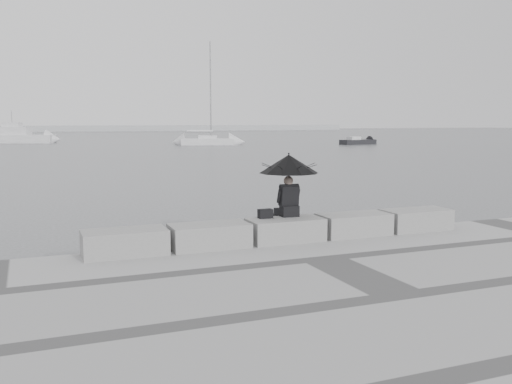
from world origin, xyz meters
name	(u,v)px	position (x,y,z in m)	size (l,w,h in m)	color
ground	(277,260)	(0.00, 0.00, 0.00)	(360.00, 360.00, 0.00)	#434648
stone_block_far_left	(125,243)	(-3.40, -0.45, 0.75)	(1.60, 0.80, 0.50)	gray
stone_block_left	(209,236)	(-1.70, -0.45, 0.75)	(1.60, 0.80, 0.50)	gray
stone_block_centre	(285,230)	(0.00, -0.45, 0.75)	(1.60, 0.80, 0.50)	gray
stone_block_right	(354,225)	(1.70, -0.45, 0.75)	(1.60, 0.80, 0.50)	gray
stone_block_far_right	(416,220)	(3.40, -0.45, 0.75)	(1.60, 0.80, 0.50)	gray
seated_person	(289,170)	(0.20, -0.19, 2.03)	(1.30, 1.30, 1.39)	black
bag	(265,214)	(-0.38, -0.24, 1.10)	(0.30, 0.17, 0.20)	black
distant_landmass	(13,129)	(-8.14, 154.51, 0.90)	(180.00, 8.00, 2.80)	#A0A3A5
sailboat_right	(208,141)	(16.25, 57.96, 0.54)	(7.00, 4.43, 12.90)	white
motor_cruiser	(19,136)	(-5.90, 73.21, 0.89)	(9.59, 5.85, 4.50)	white
small_motorboat	(358,142)	(34.78, 52.29, 0.32)	(5.16, 2.36, 1.10)	black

